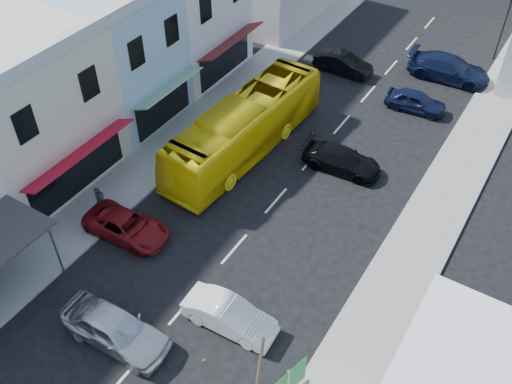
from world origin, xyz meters
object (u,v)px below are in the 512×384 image
at_px(car_red, 126,225).
at_px(traffic_signal, 503,28).
at_px(car_silver, 116,330).
at_px(bus, 245,129).
at_px(pedestrian_left, 100,200).
at_px(car_white, 230,315).

distance_m(car_red, traffic_signal, 29.12).
bearing_deg(traffic_signal, car_silver, 78.50).
relative_size(bus, car_red, 2.52).
bearing_deg(car_red, car_silver, -146.09).
relative_size(bus, traffic_signal, 2.43).
bearing_deg(bus, traffic_signal, 65.72).
height_order(car_red, traffic_signal, traffic_signal).
bearing_deg(traffic_signal, pedestrian_left, 65.26).
bearing_deg(car_silver, pedestrian_left, 45.73).
distance_m(bus, car_red, 8.85).
relative_size(car_red, traffic_signal, 0.96).
distance_m(car_silver, car_red, 6.04).
bearing_deg(pedestrian_left, traffic_signal, -34.30).
xyz_separation_m(car_red, traffic_signal, (10.80, 26.99, 1.69)).
bearing_deg(pedestrian_left, car_silver, -140.81).
height_order(car_silver, car_red, same).
xyz_separation_m(pedestrian_left, traffic_signal, (12.89, 26.54, 1.39)).
bearing_deg(traffic_signal, car_red, 69.35).
bearing_deg(car_silver, car_red, 35.45).
xyz_separation_m(car_white, traffic_signal, (3.55, 28.70, 1.69)).
bearing_deg(car_red, bus, -12.01).
height_order(car_red, pedestrian_left, pedestrian_left).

